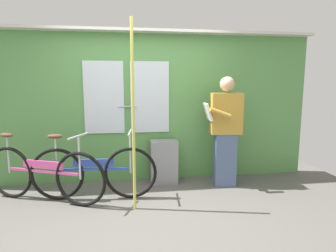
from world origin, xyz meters
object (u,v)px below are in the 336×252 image
Objects in this scene: trash_bin_by_wall at (164,162)px; bicycle_near_door at (94,172)px; passenger_reading_newspaper at (225,129)px; bicycle_leaning_behind at (43,174)px; handrail_pole at (133,117)px.

bicycle_near_door is at bearing -153.63° from trash_bin_by_wall.
bicycle_near_door is 1.02× the size of passenger_reading_newspaper.
trash_bin_by_wall is at bearing 39.76° from bicycle_leaning_behind.
bicycle_leaning_behind is 2.60m from passenger_reading_newspaper.
bicycle_near_door is 0.64m from bicycle_leaning_behind.
trash_bin_by_wall is 0.29× the size of handrail_pole.
bicycle_leaning_behind is 0.73× the size of handrail_pole.
bicycle_leaning_behind is 1.73m from trash_bin_by_wall.
bicycle_leaning_behind reaches higher than trash_bin_by_wall.
passenger_reading_newspaper is at bearing 24.54° from handrail_pole.
bicycle_near_door is 1.13m from trash_bin_by_wall.
bicycle_leaning_behind is (-0.64, -0.00, 0.00)m from bicycle_near_door.
trash_bin_by_wall is at bearing -11.20° from passenger_reading_newspaper.
bicycle_near_door is 1.01× the size of bicycle_leaning_behind.
passenger_reading_newspaper is 2.45× the size of trash_bin_by_wall.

